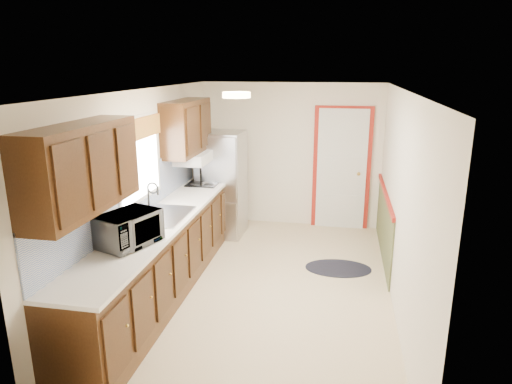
% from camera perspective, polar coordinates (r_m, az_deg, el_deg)
% --- Properties ---
extents(room_shell, '(3.20, 5.20, 2.52)m').
position_cam_1_polar(room_shell, '(5.31, 1.33, -0.47)').
color(room_shell, beige).
rests_on(room_shell, ground).
extents(kitchen_run, '(0.63, 4.00, 2.20)m').
position_cam_1_polar(kitchen_run, '(5.49, -12.07, -4.54)').
color(kitchen_run, '#321B0B').
rests_on(kitchen_run, ground).
extents(back_wall_trim, '(1.12, 2.30, 2.08)m').
position_cam_1_polar(back_wall_trim, '(7.46, 11.68, 1.47)').
color(back_wall_trim, maroon).
rests_on(back_wall_trim, ground).
extents(ceiling_fixture, '(0.30, 0.30, 0.06)m').
position_cam_1_polar(ceiling_fixture, '(4.97, -2.46, 12.03)').
color(ceiling_fixture, '#FFD88C').
rests_on(ceiling_fixture, room_shell).
extents(microwave, '(0.51, 0.67, 0.40)m').
position_cam_1_polar(microwave, '(4.68, -15.66, -4.04)').
color(microwave, white).
rests_on(microwave, kitchen_run).
extents(refrigerator, '(0.72, 0.71, 1.67)m').
position_cam_1_polar(refrigerator, '(7.30, -4.30, 1.02)').
color(refrigerator, '#B7B7BC').
rests_on(refrigerator, ground).
extents(rug, '(0.93, 0.64, 0.01)m').
position_cam_1_polar(rug, '(6.37, 10.24, -9.36)').
color(rug, black).
rests_on(rug, ground).
extents(cooktop, '(0.45, 0.54, 0.02)m').
position_cam_1_polar(cooktop, '(6.96, -6.49, 1.19)').
color(cooktop, black).
rests_on(cooktop, kitchen_run).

